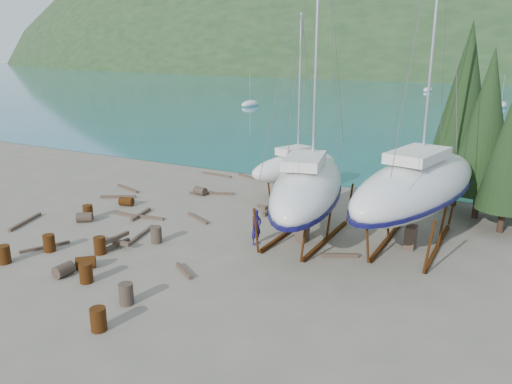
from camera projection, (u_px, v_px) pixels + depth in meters
The scene contains 47 objects.
ground at pixel (188, 246), 25.75m from camera, with size 600.00×600.00×0.00m, color #666150.
bay_water at pixel (508, 68), 291.70m from camera, with size 700.00×700.00×0.00m, color #175D74.
far_hill at pixel (508, 67), 295.92m from camera, with size 800.00×360.00×110.00m, color #1D3319.
far_house_left at pixel (337, 67), 213.01m from camera, with size 6.60×5.60×5.60m.
far_house_center at pixel (435, 68), 194.58m from camera, with size 6.60×5.60×5.60m.
cypress_near_right at pixel (486, 122), 28.54m from camera, with size 3.60×3.60×10.00m.
cypress_mid_right at pixel (512, 145), 26.40m from camera, with size 3.06×3.06×8.50m.
cypress_back_left at pixel (465, 102), 30.68m from camera, with size 4.14×4.14×11.50m.
moored_boat_left at pixel (250, 104), 90.12m from camera, with size 2.00×5.00×6.05m.
moored_boat_mid at pixel (501, 105), 88.58m from camera, with size 2.00×5.00×6.05m.
moored_boat_far at pixel (428, 90), 122.20m from camera, with size 2.00×5.00×6.05m.
large_sailboat_near at pixel (308, 187), 26.11m from camera, with size 5.80×11.66×17.65m.
large_sailboat_far at pixel (417, 185), 25.11m from camera, with size 6.00×12.81×19.51m.
small_sailboat_shore at pixel (295, 166), 34.53m from camera, with size 5.11×7.89×12.08m.
worker at pixel (256, 227), 25.79m from camera, with size 0.69×0.45×1.89m, color #1D1458.
drum_1 at pixel (64, 270), 22.28m from camera, with size 0.58×0.58×0.88m, color #2D2823.
drum_2 at pixel (126, 201), 32.36m from camera, with size 0.58×0.58×0.88m, color #562B0E.
drum_3 at pixel (86, 273), 21.62m from camera, with size 0.58×0.58×0.88m, color #562B0E.
drum_4 at pixel (296, 195), 33.86m from camera, with size 0.58×0.58×0.88m, color #562B0E.
drum_5 at pixel (156, 235), 26.09m from camera, with size 0.58×0.58×0.88m, color #2D2823.
drum_7 at pixel (98, 319), 17.90m from camera, with size 0.58×0.58×0.88m, color #562B0E.
drum_8 at pixel (88, 212), 29.74m from camera, with size 0.58×0.58×0.88m, color #562B0E.
drum_9 at pixel (200, 191), 34.77m from camera, with size 0.58×0.58×0.88m, color #2D2823.
drum_10 at pixel (49, 243), 24.97m from camera, with size 0.58×0.58×0.88m, color #562B0E.
drum_11 at pixel (285, 203), 32.13m from camera, with size 0.58×0.58×0.88m, color #2D2823.
drum_12 at pixel (86, 263), 23.05m from camera, with size 0.58×0.58×0.88m, color #562B0E.
drum_13 at pixel (4, 255), 23.57m from camera, with size 0.58×0.58×0.88m, color #562B0E.
drum_14 at pixel (100, 245), 24.66m from camera, with size 0.58×0.58×0.88m, color #562B0E.
drum_15 at pixel (85, 217), 29.31m from camera, with size 0.58×0.58×0.88m, color #2D2823.
drum_17 at pixel (126, 294), 19.76m from camera, with size 0.58×0.58×0.88m, color #2D2823.
timber_0 at pixel (217, 175), 40.23m from camera, with size 0.14×2.86×0.14m, color brown.
timber_1 at pixel (340, 255), 24.34m from camera, with size 0.19×1.78×0.19m, color brown.
timber_2 at pixel (118, 197), 34.10m from camera, with size 0.19×2.40×0.19m, color brown.
timber_3 at pixel (45, 247), 25.44m from camera, with size 0.15×2.45×0.15m, color brown.
timber_4 at pixel (126, 214), 30.47m from camera, with size 0.17×1.72×0.17m, color brown.
timber_5 at pixel (142, 235), 27.14m from camera, with size 0.16×2.82×0.16m, color brown.
timber_6 at pixel (300, 200), 33.26m from camera, with size 0.19×1.62×0.19m, color brown.
timber_7 at pixel (184, 271), 22.66m from camera, with size 0.17×1.67×0.17m, color brown.
timber_8 at pixel (141, 214), 30.42m from camera, with size 0.19×2.25×0.19m, color brown.
timber_9 at pixel (249, 177), 39.53m from camera, with size 0.15×2.49×0.15m, color brown.
timber_10 at pixel (212, 193), 34.95m from camera, with size 0.16×3.16×0.16m, color brown.
timber_11 at pixel (198, 218), 29.80m from camera, with size 0.15×2.27×0.15m, color brown.
timber_12 at pixel (149, 217), 29.91m from camera, with size 0.17×1.96×0.17m, color brown.
timber_14 at pixel (25, 222), 29.11m from camera, with size 0.18×3.01×0.18m, color brown.
timber_17 at pixel (128, 189), 36.17m from camera, with size 0.16×2.73×0.16m, color brown.
timber_pile_fore at pixel (116, 242), 25.54m from camera, with size 1.80×1.80×0.60m.
timber_pile_aft at pixel (270, 208), 30.94m from camera, with size 1.80×1.80×0.60m.
Camera 1 is at (14.58, -19.39, 9.74)m, focal length 35.00 mm.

